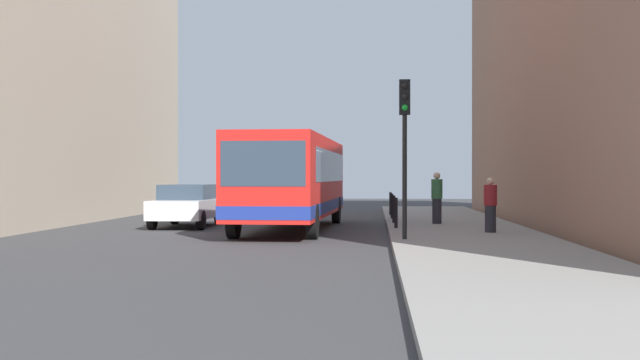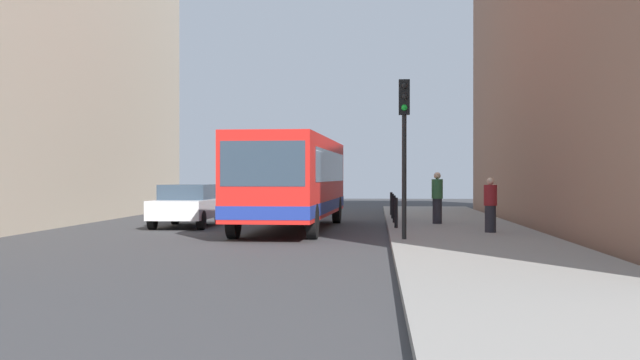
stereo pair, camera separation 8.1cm
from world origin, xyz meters
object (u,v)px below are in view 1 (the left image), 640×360
Objects in this scene: traffic_light at (405,128)px; bollard_mid at (394,209)px; bollard_farthest at (391,204)px; pedestrian_near_signal at (490,205)px; bus at (293,178)px; bollard_far at (392,206)px; pedestrian_mid_sidewalk at (437,198)px; bollard_near at (396,213)px; car_beside_bus at (187,204)px.

traffic_light reaches higher than bollard_mid.
bollard_farthest is 10.65m from pedestrian_near_signal.
bus is 6.81m from pedestrian_near_signal.
pedestrian_mid_sidewalk is (1.45, -3.31, 0.40)m from bollard_far.
bollard_farthest is (0.00, 2.83, 0.00)m from bollard_far.
bollard_near is (3.38, -1.24, -1.10)m from bus.
pedestrian_near_signal is at bearing 155.42° from bus.
car_beside_bus is at bearing -156.00° from bollard_far.
traffic_light is 10.43m from bollard_far.
pedestrian_mid_sidewalk is at bearing -66.27° from bollard_far.
traffic_light is (3.48, -5.73, 1.28)m from bus.
bus reaches higher than car_beside_bus.
pedestrian_mid_sidewalk is (1.35, 6.84, -1.98)m from traffic_light.
bus is 4.13m from car_beside_bus.
pedestrian_mid_sidewalk is at bearing 179.40° from car_beside_bus.
bollard_near is at bearing -90.00° from bollard_mid.
bollard_far is (-0.10, 10.15, -2.38)m from traffic_light.
pedestrian_near_signal is at bearing -60.12° from bollard_mid.
bollard_near is 0.60× the size of pedestrian_near_signal.
car_beside_bus is at bearing -140.03° from bollard_farthest.
pedestrian_near_signal is at bearing -10.21° from pedestrian_mid_sidewalk.
pedestrian_mid_sidewalk reaches higher than bollard_mid.
bollard_near is at bearing -141.63° from pedestrian_near_signal.
pedestrian_near_signal is (2.56, 2.68, -2.07)m from traffic_light.
bollard_farthest is (0.00, 8.50, 0.00)m from bollard_near.
bus reaches higher than pedestrian_mid_sidewalk.
bollard_far is 0.54× the size of pedestrian_mid_sidewalk.
bollard_near is (7.21, -2.46, -0.16)m from car_beside_bus.
bollard_far is 7.94m from pedestrian_near_signal.
bus is at bearing -154.75° from bollard_mid.
traffic_light is 2.59× the size of pedestrian_near_signal.
bollard_near is 2.80m from pedestrian_mid_sidewalk.
traffic_light reaches higher than car_beside_bus.
bollard_mid is (3.38, 1.59, -1.10)m from bus.
car_beside_bus reaches higher than bollard_mid.
bollard_near is (-0.10, 4.49, -2.38)m from traffic_light.
pedestrian_near_signal reaches higher than bollard_far.
bollard_mid is (-0.10, 7.32, -2.38)m from traffic_light.
bollard_mid is at bearing 90.00° from bollard_near.
pedestrian_near_signal is at bearing -70.37° from bollard_far.
traffic_light reaches higher than bollard_farthest.
bollard_mid is (0.00, 2.83, 0.00)m from bollard_near.
bus reaches higher than bollard_farthest.
bollard_near is 1.00× the size of bollard_far.
car_beside_bus is 4.63× the size of bollard_near.
car_beside_bus is at bearing -177.01° from bollard_mid.
bus is 3.77m from bollard_near.
bus is 6.32× the size of pedestrian_mid_sidewalk.
car_beside_bus is (-3.83, 1.22, -0.94)m from bus.
bollard_near is 2.83m from bollard_mid.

